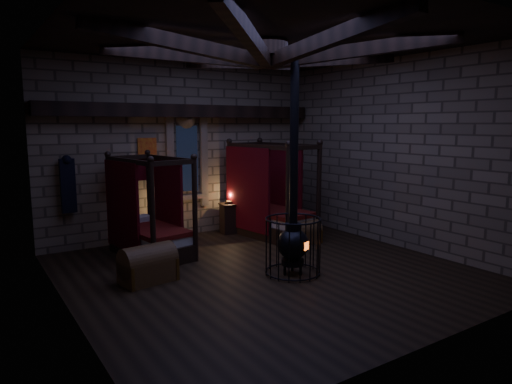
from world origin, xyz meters
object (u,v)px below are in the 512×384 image
bed_left (150,231)px  trunk_left (148,265)px  trunk_right (304,233)px  stove (293,241)px  bed_right (270,213)px

bed_left → trunk_left: (-0.63, -1.59, -0.21)m
trunk_right → stove: 2.31m
trunk_left → trunk_right: trunk_left is taller
bed_left → trunk_left: bearing=-119.5°
stove → bed_right: bearing=39.8°
bed_left → bed_right: size_ratio=0.91×
bed_left → stove: 3.17m
bed_left → trunk_right: (3.35, -1.03, -0.27)m
bed_left → stove: size_ratio=0.52×
trunk_left → bed_left: bearing=60.4°
stove → trunk_left: bearing=132.7°
bed_left → stove: bearing=-64.5°
bed_right → stove: bearing=-125.4°
bed_right → trunk_right: bearing=-84.9°
bed_left → trunk_left: 1.72m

